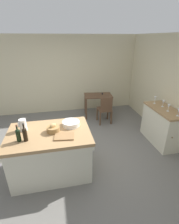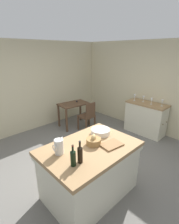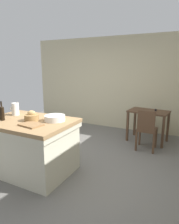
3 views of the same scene
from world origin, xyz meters
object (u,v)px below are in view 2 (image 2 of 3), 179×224
object	(u,v)px
wooden_chair	(88,116)
wine_bottle_dark	(80,154)
pitcher	(59,147)
wine_glass_far_left	(162,102)
wine_bottle_amber	(73,157)
wine_glass_left	(152,100)
wine_glass_right	(135,96)
island_table	(90,169)
wash_bowl	(101,132)
side_cabinet	(145,118)
bread_basket	(94,141)
writing_desk	(74,107)
wine_glass_middle	(144,98)
cutting_board	(111,145)

from	to	relation	value
wooden_chair	wine_bottle_dark	bearing A→B (deg)	-135.26
pitcher	wine_glass_far_left	xyz separation A→B (m)	(3.21, -0.06, 0.01)
wine_bottle_amber	wine_glass_left	world-z (taller)	wine_bottle_amber
wooden_chair	wine_glass_right	world-z (taller)	wine_glass_right
island_table	pitcher	xyz separation A→B (m)	(-0.46, 0.17, 0.54)
wash_bowl	wine_bottle_amber	bearing A→B (deg)	-158.65
side_cabinet	wine_glass_left	world-z (taller)	wine_glass_left
side_cabinet	bread_basket	world-z (taller)	bread_basket
writing_desk	wine_glass_middle	xyz separation A→B (m)	(1.22, -1.68, 0.41)
wooden_chair	wash_bowl	bearing A→B (deg)	-126.62
wash_bowl	wine_glass_right	distance (m)	2.37
wash_bowl	writing_desk	bearing A→B (deg)	62.76
pitcher	wash_bowl	xyz separation A→B (m)	(0.88, 0.00, -0.07)
writing_desk	wine_glass_left	distance (m)	2.32
wine_bottle_amber	wine_glass_right	xyz separation A→B (m)	(3.16, 1.08, 0.02)
wash_bowl	wine_bottle_dark	size ratio (longest dim) A/B	1.05
writing_desk	wooden_chair	bearing A→B (deg)	-82.13
pitcher	bread_basket	world-z (taller)	pitcher
wine_bottle_amber	island_table	bearing A→B (deg)	21.03
wooden_chair	wine_glass_far_left	size ratio (longest dim) A/B	5.15
wine_glass_far_left	pitcher	bearing A→B (deg)	178.91
wine_glass_far_left	wine_glass_left	world-z (taller)	same
wine_glass_left	wine_glass_right	size ratio (longest dim) A/B	0.91
pitcher	island_table	bearing A→B (deg)	-20.30
wooden_chair	cutting_board	size ratio (longest dim) A/B	2.67
wooden_chair	wine_glass_right	bearing A→B (deg)	-39.76
island_table	wine_glass_left	bearing A→B (deg)	8.01
wine_glass_far_left	wine_glass_right	world-z (taller)	wine_glass_right
wine_bottle_dark	wine_glass_right	size ratio (longest dim) A/B	1.69
wooden_chair	wine_bottle_amber	world-z (taller)	wine_bottle_amber
wine_glass_far_left	wine_glass_middle	bearing A→B (deg)	90.10
island_table	pitcher	distance (m)	0.72
wine_bottle_dark	wine_glass_left	xyz separation A→B (m)	(3.08, 0.57, -0.00)
island_table	cutting_board	xyz separation A→B (m)	(0.27, -0.21, 0.43)
wooden_chair	wine_glass_right	distance (m)	1.49
wash_bowl	wooden_chair	bearing A→B (deg)	53.38
writing_desk	wine_bottle_dark	bearing A→B (deg)	-127.03
cutting_board	wine_bottle_dark	world-z (taller)	wine_bottle_dark
writing_desk	wine_glass_left	xyz separation A→B (m)	(1.17, -1.96, 0.41)
island_table	pitcher	size ratio (longest dim) A/B	5.61
pitcher	bread_basket	bearing A→B (deg)	-16.97
bread_basket	wine_glass_left	size ratio (longest dim) A/B	1.36
island_table	wash_bowl	bearing A→B (deg)	21.70
island_table	wine_bottle_amber	xyz separation A→B (m)	(-0.48, -0.18, 0.54)
writing_desk	wine_glass_left	size ratio (longest dim) A/B	5.53
wash_bowl	bread_basket	world-z (taller)	bread_basket
side_cabinet	writing_desk	bearing A→B (deg)	122.93
wine_glass_far_left	island_table	bearing A→B (deg)	-177.78
side_cabinet	wooden_chair	distance (m)	1.68
island_table	wine_bottle_dark	distance (m)	0.69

